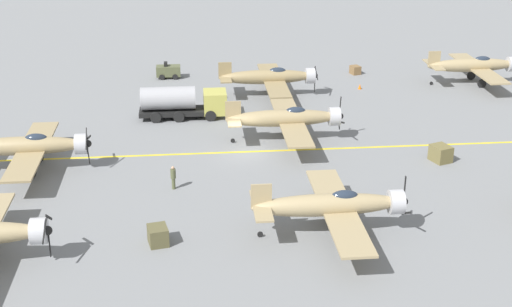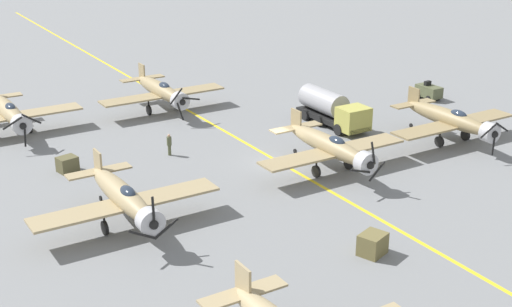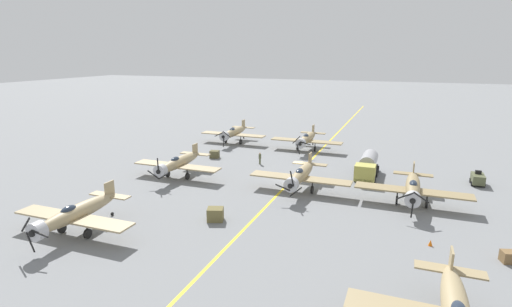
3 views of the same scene
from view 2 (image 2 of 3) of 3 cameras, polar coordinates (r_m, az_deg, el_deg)
ground_plane at (r=55.42m, az=1.70°, el=-0.61°), size 400.00×400.00×0.00m
taxiway_stripe at (r=55.42m, az=1.70°, el=-0.60°), size 0.30×160.00×0.01m
airplane_mid_left at (r=60.94m, az=15.35°, el=2.66°), size 12.00×9.98×3.65m
airplane_mid_center at (r=52.95m, az=5.97°, el=0.57°), size 12.00×9.98×3.77m
airplane_near_right at (r=64.20m, az=-19.14°, el=3.15°), size 12.00×9.98×3.65m
airplane_near_center at (r=67.63m, az=-7.59°, el=5.00°), size 12.00×9.98×3.65m
airplane_mid_right at (r=44.95m, az=-10.51°, el=-3.47°), size 12.00×9.98×3.80m
fuel_tanker at (r=63.54m, az=6.14°, el=3.55°), size 2.68×8.00×2.98m
tow_tractor at (r=73.42m, az=13.65°, el=4.86°), size 1.57×2.60×1.79m
ground_crew_walking at (r=56.69m, az=-6.96°, el=0.78°), size 0.39×0.39×1.77m
supply_crate_by_tanker at (r=55.04m, az=-14.85°, el=-0.84°), size 1.59×1.41×1.16m
supply_crate_outboard at (r=42.15m, az=9.31°, el=-7.17°), size 1.89×1.74×1.29m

